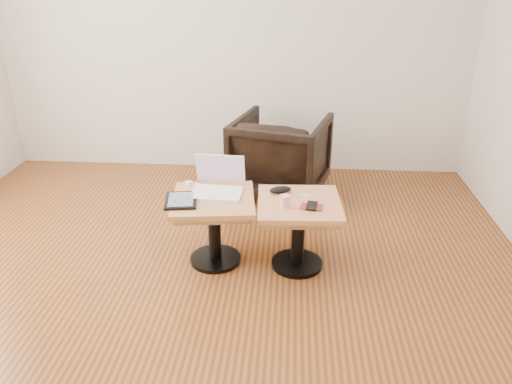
# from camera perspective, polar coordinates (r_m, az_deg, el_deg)

# --- Properties ---
(room_shell) EXTENTS (4.52, 4.52, 2.71)m
(room_shell) POSITION_cam_1_polar(r_m,az_deg,el_deg) (2.66, -8.47, 12.23)
(room_shell) COLOR #4D2B18
(room_shell) RESTS_ON ground
(side_table_left) EXTENTS (0.60, 0.60, 0.49)m
(side_table_left) POSITION_cam_1_polar(r_m,az_deg,el_deg) (3.39, -4.84, -2.51)
(side_table_left) COLOR black
(side_table_left) RESTS_ON ground
(side_table_right) EXTENTS (0.57, 0.57, 0.49)m
(side_table_right) POSITION_cam_1_polar(r_m,az_deg,el_deg) (3.33, 4.90, -2.99)
(side_table_right) COLOR black
(side_table_right) RESTS_ON ground
(laptop) EXTENTS (0.36, 0.31, 0.24)m
(laptop) POSITION_cam_1_polar(r_m,az_deg,el_deg) (3.40, -4.38, 0.80)
(laptop) COLOR white
(laptop) RESTS_ON side_table_left
(tablet) EXTENTS (0.24, 0.29, 0.02)m
(tablet) POSITION_cam_1_polar(r_m,az_deg,el_deg) (3.30, -8.57, -0.95)
(tablet) COLOR black
(tablet) RESTS_ON side_table_left
(charging_adapter) EXTENTS (0.06, 0.06, 0.03)m
(charging_adapter) POSITION_cam_1_polar(r_m,az_deg,el_deg) (3.54, -7.69, 0.99)
(charging_adapter) COLOR white
(charging_adapter) RESTS_ON side_table_left
(glasses_case) EXTENTS (0.17, 0.11, 0.05)m
(glasses_case) POSITION_cam_1_polar(r_m,az_deg,el_deg) (3.38, 2.81, 0.26)
(glasses_case) COLOR black
(glasses_case) RESTS_ON side_table_right
(striped_cup) EXTENTS (0.07, 0.07, 0.08)m
(striped_cup) POSITION_cam_1_polar(r_m,az_deg,el_deg) (3.18, 3.29, -1.08)
(striped_cup) COLOR #E26086
(striped_cup) RESTS_ON side_table_right
(earbuds_tangle) EXTENTS (0.08, 0.05, 0.01)m
(earbuds_tangle) POSITION_cam_1_polar(r_m,az_deg,el_deg) (3.35, 5.59, -0.39)
(earbuds_tangle) COLOR white
(earbuds_tangle) RESTS_ON side_table_right
(phone_on_sleeve) EXTENTS (0.15, 0.13, 0.02)m
(phone_on_sleeve) POSITION_cam_1_polar(r_m,az_deg,el_deg) (3.21, 6.39, -1.63)
(phone_on_sleeve) COLOR maroon
(phone_on_sleeve) RESTS_ON side_table_right
(armchair) EXTENTS (0.95, 0.96, 0.72)m
(armchair) POSITION_cam_1_polar(r_m,az_deg,el_deg) (4.45, 2.85, 4.17)
(armchair) COLOR black
(armchair) RESTS_ON ground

